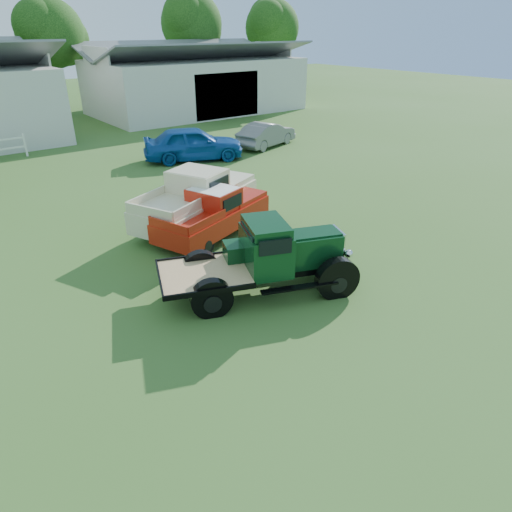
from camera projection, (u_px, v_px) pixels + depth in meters
ground at (279, 314)px, 11.20m from camera, size 120.00×120.00×0.00m
shed_right at (196, 78)px, 36.75m from camera, size 16.80×9.20×5.20m
tree_c at (54, 52)px, 35.22m from camera, size 5.40×5.40×9.00m
tree_d at (193, 42)px, 42.79m from camera, size 6.00×6.00×10.00m
tree_e at (272, 44)px, 45.86m from camera, size 5.70×5.70×9.50m
vintage_flatbed at (262, 258)px, 11.73m from camera, size 5.38×3.70×1.98m
red_pickup at (213, 212)px, 15.07m from camera, size 4.82×3.12×1.64m
white_pickup at (197, 199)px, 15.82m from camera, size 5.61×3.96×1.92m
misc_car_blue at (193, 143)px, 23.71m from camera, size 5.49×3.82×1.74m
misc_car_grey at (266, 134)px, 26.53m from camera, size 4.42×2.58×1.38m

